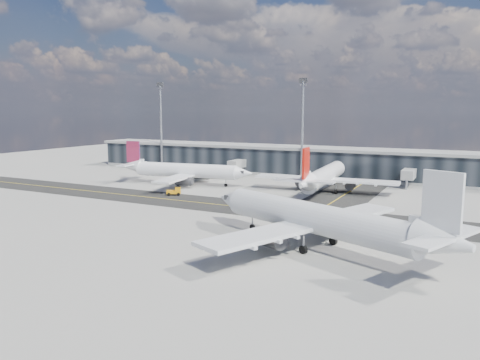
{
  "coord_description": "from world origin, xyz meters",
  "views": [
    {
      "loc": [
        45.5,
        -80.62,
        19.97
      ],
      "look_at": [
        0.32,
        7.85,
        5.0
      ],
      "focal_mm": 35.0,
      "sensor_mm": 36.0,
      "label": 1
    }
  ],
  "objects_px": {
    "service_van": "(305,185)",
    "airliner_near": "(317,219)",
    "airliner_redtail": "(324,176)",
    "baggage_tug": "(175,191)",
    "airliner_af": "(184,171)"
  },
  "relations": [
    {
      "from": "service_van",
      "to": "airliner_near",
      "type": "bearing_deg",
      "value": -64.51
    },
    {
      "from": "airliner_redtail",
      "to": "service_van",
      "type": "bearing_deg",
      "value": 139.85
    },
    {
      "from": "baggage_tug",
      "to": "airliner_redtail",
      "type": "bearing_deg",
      "value": 91.47
    },
    {
      "from": "airliner_af",
      "to": "airliner_redtail",
      "type": "relative_size",
      "value": 0.93
    },
    {
      "from": "airliner_af",
      "to": "airliner_redtail",
      "type": "bearing_deg",
      "value": 89.15
    },
    {
      "from": "baggage_tug",
      "to": "service_van",
      "type": "xyz_separation_m",
      "value": [
        23.59,
        24.04,
        -0.23
      ]
    },
    {
      "from": "airliner_near",
      "to": "service_van",
      "type": "distance_m",
      "value": 53.66
    },
    {
      "from": "airliner_af",
      "to": "airliner_redtail",
      "type": "distance_m",
      "value": 37.57
    },
    {
      "from": "airliner_af",
      "to": "airliner_near",
      "type": "height_order",
      "value": "airliner_near"
    },
    {
      "from": "baggage_tug",
      "to": "service_van",
      "type": "distance_m",
      "value": 33.68
    },
    {
      "from": "airliner_af",
      "to": "baggage_tug",
      "type": "relative_size",
      "value": 10.55
    },
    {
      "from": "airliner_af",
      "to": "airliner_redtail",
      "type": "height_order",
      "value": "airliner_redtail"
    },
    {
      "from": "airliner_redtail",
      "to": "baggage_tug",
      "type": "distance_m",
      "value": 35.84
    },
    {
      "from": "airliner_af",
      "to": "baggage_tug",
      "type": "distance_m",
      "value": 16.69
    },
    {
      "from": "airliner_redtail",
      "to": "baggage_tug",
      "type": "bearing_deg",
      "value": -151.23
    }
  ]
}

